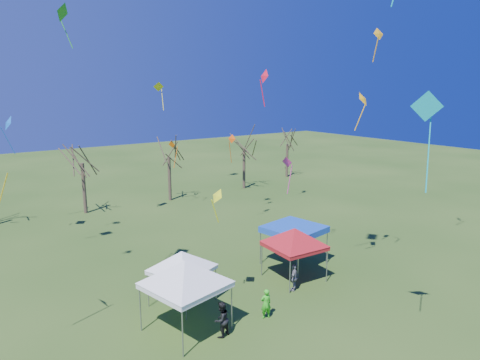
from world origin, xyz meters
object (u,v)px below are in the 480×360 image
object	(u,v)px
tree_4	(244,135)
tent_blue	(294,229)
person_grey	(294,277)
tree_2	(81,145)
tent_red	(295,232)
tree_5	(288,133)
tent_white_mid	(182,255)
person_dark	(221,319)
tent_white_west	(185,265)
person_green	(266,304)
tree_3	(168,141)

from	to	relation	value
tree_4	tent_blue	distance (m)	22.24
tent_blue	person_grey	distance (m)	4.08
tree_2	tent_red	xyz separation A→B (m)	(6.04, -21.43, -3.33)
tree_5	tent_white_mid	bearing A→B (deg)	-140.80
tent_red	person_dark	xyz separation A→B (m)	(-6.86, -2.61, -2.11)
tree_5	person_dark	xyz separation A→B (m)	(-26.91, -25.73, -4.88)
tree_4	tent_white_west	world-z (taller)	tree_4
tree_4	person_dark	bearing A→B (deg)	-128.08
tree_4	tent_red	world-z (taller)	tree_4
tree_2	person_green	size ratio (longest dim) A/B	5.39
tree_3	tent_blue	xyz separation A→B (m)	(-0.87, -19.46, -3.72)
tree_5	person_dark	size ratio (longest dim) A/B	4.41
tree_4	tree_5	distance (m)	8.62
tent_white_west	tent_red	distance (m)	7.98
tent_red	person_grey	size ratio (longest dim) A/B	2.67
tree_3	person_dark	bearing A→B (deg)	-111.25
tent_white_mid	tree_2	bearing A→B (deg)	87.82
tree_5	person_green	world-z (taller)	tree_5
tree_5	tent_white_mid	distance (m)	34.79
tree_3	tree_4	xyz separation A→B (m)	(9.32, -0.04, -0.02)
tree_3	tree_4	distance (m)	9.32
tree_2	person_dark	world-z (taller)	tree_2
tree_3	tent_white_west	distance (m)	24.69
tent_red	tent_blue	bearing A→B (deg)	47.70
tent_blue	tent_red	bearing A→B (deg)	-132.30
tree_4	tent_white_west	size ratio (longest dim) A/B	1.77
person_grey	person_dark	distance (m)	6.01
tree_5	tree_2	bearing A→B (deg)	-176.30
tree_3	tent_white_west	size ratio (longest dim) A/B	1.78
tree_3	tent_white_mid	size ratio (longest dim) A/B	2.24
tree_4	tree_5	xyz separation A→B (m)	(8.37, 2.06, -0.33)
tent_white_west	person_grey	xyz separation A→B (m)	(6.86, 0.04, -2.47)
tree_2	tree_4	size ratio (longest dim) A/B	1.04
tree_4	person_green	distance (m)	28.91
tree_4	person_green	size ratio (longest dim) A/B	5.20
tree_3	tree_5	distance (m)	17.81
tree_5	tent_red	xyz separation A→B (m)	(-20.05, -23.12, -2.77)
tree_5	tent_white_mid	world-z (taller)	tree_5
person_green	tent_blue	bearing A→B (deg)	-130.31
tent_blue	person_green	xyz separation A→B (m)	(-5.66, -4.16, -1.60)
tree_5	tree_3	bearing A→B (deg)	-173.48
tree_5	tent_white_west	bearing A→B (deg)	-138.98
tent_red	tent_white_west	bearing A→B (deg)	-171.44
tree_3	tent_white_mid	xyz separation A→B (m)	(-9.17, -19.88, -3.37)
tree_3	person_green	distance (m)	25.08
tree_5	person_green	distance (m)	35.62
tent_white_mid	person_green	bearing A→B (deg)	-54.80
tent_white_west	tree_4	bearing A→B (deg)	48.65
tree_4	tent_white_mid	world-z (taller)	tree_4
person_dark	person_grey	bearing A→B (deg)	-179.83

